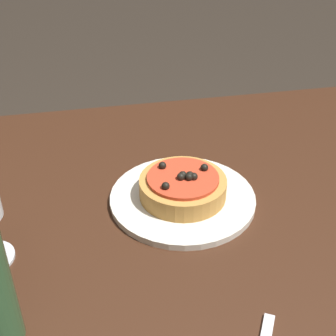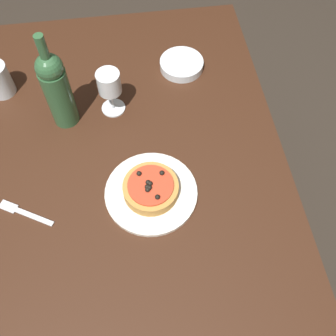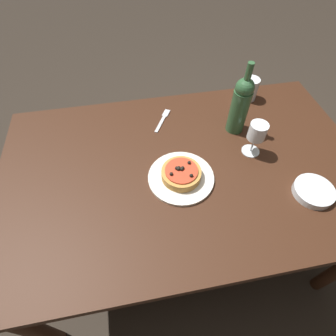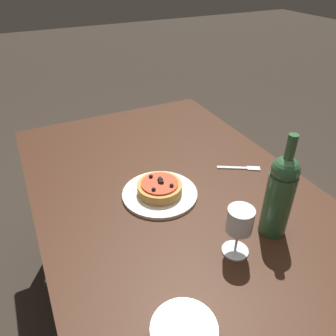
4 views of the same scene
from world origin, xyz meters
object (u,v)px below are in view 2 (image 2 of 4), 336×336
fork (23,212)px  wine_bottle (57,88)px  dinner_plate (151,193)px  wine_glass (109,85)px  side_bowl (182,64)px  pizza (151,188)px  dining_table (131,199)px

fork → wine_bottle: bearing=-81.6°
wine_bottle → fork: (0.31, -0.12, -0.14)m
fork → dinner_plate: bearing=-148.7°
wine_glass → wine_bottle: 0.15m
wine_glass → side_bowl: (-0.15, 0.24, -0.09)m
side_bowl → fork: (0.48, -0.51, -0.01)m
pizza → side_bowl: (-0.47, 0.16, -0.02)m
dinner_plate → fork: bearing=-88.3°
dining_table → wine_glass: bearing=-175.1°
wine_bottle → side_bowl: 0.45m
dinner_plate → pizza: bearing=-58.2°
pizza → dinner_plate: bearing=121.8°
pizza → fork: bearing=-88.3°
pizza → wine_bottle: (-0.30, -0.23, 0.11)m
wine_glass → side_bowl: 0.30m
dining_table → fork: 0.31m
wine_bottle → side_bowl: size_ratio=2.19×
dinner_plate → pizza: (0.00, -0.00, 0.03)m
pizza → fork: size_ratio=1.00×
wine_glass → fork: 0.44m
dining_table → dinner_plate: bearing=63.5°
fork → wine_glass: bearing=-99.4°
dining_table → wine_bottle: 0.39m
dinner_plate → wine_glass: wine_glass is taller
dining_table → wine_bottle: bearing=-147.5°
pizza → wine_glass: wine_glass is taller
pizza → fork: (0.01, -0.35, -0.03)m
dining_table → wine_glass: wine_glass is taller
dining_table → wine_glass: (-0.29, -0.03, 0.19)m
dining_table → wine_bottle: (-0.27, -0.17, 0.21)m
dinner_plate → wine_glass: bearing=-165.3°
dining_table → side_bowl: 0.50m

